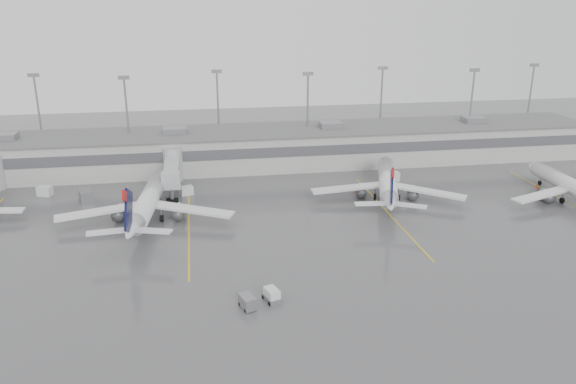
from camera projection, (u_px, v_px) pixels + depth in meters
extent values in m
plane|color=#4D4D50|center=(322.00, 285.00, 74.48)|extent=(260.00, 260.00, 0.00)
cube|color=#A4A49F|center=(266.00, 148.00, 127.26)|extent=(150.00, 16.00, 8.00)
cube|color=#47474C|center=(271.00, 153.00, 119.42)|extent=(150.00, 0.15, 2.20)
cube|color=#606060|center=(266.00, 130.00, 125.94)|extent=(152.00, 17.00, 0.30)
cube|color=slate|center=(4.00, 137.00, 117.07)|extent=(5.00, 4.00, 1.30)
cube|color=slate|center=(474.00, 120.00, 133.53)|extent=(5.00, 4.00, 1.30)
cylinder|color=gray|center=(40.00, 121.00, 126.32)|extent=(0.44, 0.44, 20.00)
cube|color=slate|center=(33.00, 75.00, 123.00)|extent=(2.40, 0.50, 0.80)
cylinder|color=gray|center=(128.00, 125.00, 122.46)|extent=(0.44, 0.44, 20.00)
cube|color=slate|center=(124.00, 78.00, 119.14)|extent=(2.40, 0.50, 0.80)
cylinder|color=gray|center=(218.00, 115.00, 132.59)|extent=(0.44, 0.44, 20.00)
cube|color=slate|center=(217.00, 71.00, 129.27)|extent=(2.40, 0.50, 0.80)
cylinder|color=gray|center=(308.00, 119.00, 128.73)|extent=(0.44, 0.44, 20.00)
cube|color=slate|center=(308.00, 74.00, 125.41)|extent=(2.40, 0.50, 0.80)
cylinder|color=gray|center=(381.00, 110.00, 138.86)|extent=(0.44, 0.44, 20.00)
cube|color=slate|center=(383.00, 68.00, 135.53)|extent=(2.40, 0.50, 0.80)
cylinder|color=gray|center=(470.00, 113.00, 135.00)|extent=(0.44, 0.44, 20.00)
cube|color=slate|center=(475.00, 70.00, 131.68)|extent=(2.40, 0.50, 0.80)
cylinder|color=gray|center=(529.00, 105.00, 145.13)|extent=(0.44, 0.44, 20.00)
cube|color=slate|center=(534.00, 65.00, 141.80)|extent=(2.40, 0.50, 0.80)
cylinder|color=#989A9D|center=(173.00, 164.00, 116.75)|extent=(4.00, 4.00, 7.00)
cube|color=#989A9D|center=(172.00, 169.00, 110.43)|extent=(2.80, 13.00, 2.60)
cube|color=#989A9D|center=(171.00, 181.00, 103.43)|extent=(3.40, 2.40, 3.00)
cylinder|color=gray|center=(172.00, 195.00, 104.38)|extent=(0.70, 0.70, 2.80)
cube|color=black|center=(172.00, 201.00, 104.72)|extent=(2.20, 1.20, 0.70)
cube|color=yellow|center=(189.00, 226.00, 94.11)|extent=(0.25, 40.00, 0.01)
cube|color=yellow|center=(388.00, 213.00, 99.60)|extent=(0.25, 40.00, 0.01)
cube|color=yellow|center=(567.00, 202.00, 105.08)|extent=(0.25, 40.00, 0.01)
cylinder|color=silver|center=(149.00, 199.00, 96.66)|extent=(5.91, 24.41, 3.30)
cone|color=silver|center=(161.00, 176.00, 109.53)|extent=(3.61, 3.42, 3.30)
cone|color=silver|center=(131.00, 230.00, 82.71)|extent=(3.88, 5.83, 3.30)
cube|color=silver|center=(100.00, 211.00, 93.62)|extent=(14.58, 5.72, 0.38)
cube|color=silver|center=(192.00, 210.00, 94.46)|extent=(14.21, 8.48, 0.38)
cube|color=black|center=(129.00, 211.00, 81.15)|extent=(1.00, 6.19, 7.19)
cube|color=#AD0D0E|center=(124.00, 196.00, 78.87)|extent=(0.57, 2.25, 2.09)
cylinder|color=black|center=(159.00, 196.00, 106.92)|extent=(0.49, 1.03, 0.99)
cylinder|color=black|center=(134.00, 219.00, 95.34)|extent=(0.62, 1.26, 1.21)
cylinder|color=black|center=(162.00, 218.00, 95.59)|extent=(0.62, 1.26, 1.21)
cylinder|color=silver|center=(387.00, 181.00, 107.08)|extent=(9.89, 23.18, 3.17)
cone|color=silver|center=(385.00, 162.00, 119.38)|extent=(3.91, 3.77, 3.17)
cone|color=silver|center=(390.00, 204.00, 93.76)|extent=(4.59, 5.99, 3.17)
cube|color=silver|center=(348.00, 188.00, 105.51)|extent=(13.79, 2.96, 0.37)
cube|color=silver|center=(428.00, 191.00, 103.66)|extent=(12.83, 10.16, 0.37)
cube|color=black|center=(391.00, 187.00, 92.26)|extent=(2.06, 5.79, 6.92)
cube|color=#AD0D0E|center=(393.00, 174.00, 90.08)|extent=(0.93, 2.14, 2.01)
cylinder|color=black|center=(385.00, 179.00, 116.89)|extent=(0.63, 1.02, 0.95)
cylinder|color=black|center=(375.00, 196.00, 106.22)|extent=(0.80, 1.25, 1.16)
cylinder|color=black|center=(399.00, 198.00, 105.67)|extent=(0.80, 1.25, 1.16)
cylinder|color=silver|center=(568.00, 184.00, 105.57)|extent=(3.54, 21.69, 2.95)
cone|color=silver|center=(533.00, 166.00, 116.98)|extent=(3.02, 2.83, 2.95)
cube|color=silver|center=(542.00, 195.00, 102.35)|extent=(12.97, 6.06, 0.34)
cylinder|color=black|center=(540.00, 183.00, 114.67)|extent=(0.37, 0.89, 0.88)
cylinder|color=black|center=(562.00, 200.00, 104.25)|extent=(0.47, 1.09, 1.08)
cube|color=silver|center=(272.00, 295.00, 70.37)|extent=(2.05, 2.59, 1.70)
cube|color=slate|center=(272.00, 299.00, 70.54)|extent=(2.34, 3.01, 0.66)
cylinder|color=black|center=(263.00, 297.00, 71.02)|extent=(0.36, 0.57, 0.53)
cylinder|color=black|center=(274.00, 294.00, 71.68)|extent=(0.36, 0.57, 0.53)
cylinder|color=black|center=(270.00, 304.00, 69.44)|extent=(0.36, 0.57, 0.53)
cylinder|color=black|center=(281.00, 301.00, 70.11)|extent=(0.36, 0.57, 0.53)
cube|color=slate|center=(247.00, 302.00, 68.75)|extent=(2.19, 2.89, 1.55)
cylinder|color=black|center=(240.00, 304.00, 69.43)|extent=(0.35, 0.55, 0.51)
cylinder|color=black|center=(255.00, 308.00, 68.46)|extent=(0.35, 0.55, 0.51)
cube|color=silver|center=(45.00, 191.00, 108.19)|extent=(2.97, 2.38, 1.83)
cube|color=silver|center=(187.00, 191.00, 108.69)|extent=(2.79, 2.30, 1.70)
cube|color=silver|center=(392.00, 176.00, 117.05)|extent=(2.84, 2.04, 1.90)
cube|color=slate|center=(86.00, 196.00, 105.04)|extent=(3.21, 4.00, 2.17)
cone|color=#FD3605|center=(139.00, 211.00, 99.80)|extent=(0.39, 0.39, 0.62)
cone|color=#FD3605|center=(354.00, 191.00, 110.14)|extent=(0.40, 0.40, 0.64)
cone|color=#FD3605|center=(536.00, 186.00, 112.71)|extent=(0.50, 0.50, 0.79)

